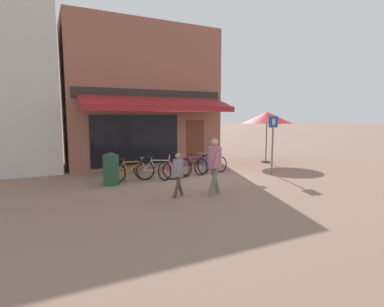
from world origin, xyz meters
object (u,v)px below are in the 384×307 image
at_px(pedestrian_adult, 214,161).
at_px(cafe_parasol, 267,118).
at_px(bicycle_silver, 158,169).
at_px(litter_bin, 111,168).
at_px(bicycle_red, 175,168).
at_px(pedestrian_child, 178,170).
at_px(parking_sign, 273,138).
at_px(bicycle_orange, 131,171).
at_px(bicycle_blue, 211,165).
at_px(bicycle_purple, 195,166).

height_order(pedestrian_adult, cafe_parasol, cafe_parasol).
bearing_deg(bicycle_silver, litter_bin, -155.89).
height_order(bicycle_red, cafe_parasol, cafe_parasol).
height_order(pedestrian_child, litter_bin, pedestrian_child).
height_order(bicycle_silver, parking_sign, parking_sign).
bearing_deg(bicycle_orange, litter_bin, -164.11).
xyz_separation_m(bicycle_red, bicycle_blue, (1.63, 0.11, -0.01)).
xyz_separation_m(bicycle_purple, pedestrian_adult, (-0.74, -2.72, 0.61)).
xyz_separation_m(bicycle_red, pedestrian_child, (-0.95, -2.43, 0.40)).
bearing_deg(bicycle_red, bicycle_blue, -20.94).
height_order(bicycle_red, parking_sign, parking_sign).
xyz_separation_m(bicycle_orange, pedestrian_child, (0.67, -2.58, 0.38)).
bearing_deg(litter_bin, bicycle_blue, 2.96).
bearing_deg(pedestrian_child, bicycle_red, -117.04).
bearing_deg(pedestrian_child, bicycle_silver, -102.21).
height_order(bicycle_orange, bicycle_silver, bicycle_silver).
bearing_deg(bicycle_blue, parking_sign, -38.28).
bearing_deg(bicycle_blue, litter_bin, 172.83).
distance_m(bicycle_red, litter_bin, 2.37).
bearing_deg(pedestrian_child, parking_sign, -169.20).
bearing_deg(cafe_parasol, pedestrian_adult, -143.03).
height_order(bicycle_orange, bicycle_red, bicycle_orange).
xyz_separation_m(bicycle_blue, cafe_parasol, (3.96, 1.35, 1.86)).
bearing_deg(bicycle_orange, bicycle_silver, -15.64).
bearing_deg(bicycle_silver, bicycle_purple, 28.78).
xyz_separation_m(bicycle_silver, pedestrian_child, (-0.27, -2.36, 0.36)).
height_order(pedestrian_child, cafe_parasol, cafe_parasol).
height_order(bicycle_orange, parking_sign, parking_sign).
xyz_separation_m(bicycle_blue, parking_sign, (2.14, -1.14, 1.09)).
relative_size(pedestrian_adult, parking_sign, 0.71).
relative_size(bicycle_blue, pedestrian_child, 1.32).
relative_size(bicycle_orange, bicycle_purple, 1.06).
relative_size(bicycle_orange, cafe_parasol, 0.72).
bearing_deg(litter_bin, bicycle_silver, 0.71).
height_order(bicycle_silver, cafe_parasol, cafe_parasol).
distance_m(bicycle_silver, bicycle_purple, 1.56).
height_order(bicycle_red, pedestrian_child, pedestrian_child).
bearing_deg(bicycle_orange, pedestrian_child, -77.68).
bearing_deg(litter_bin, cafe_parasol, 11.06).
xyz_separation_m(bicycle_silver, bicycle_red, (0.68, 0.07, -0.03)).
bearing_deg(pedestrian_child, bicycle_blue, -141.09).
height_order(pedestrian_adult, parking_sign, parking_sign).
relative_size(bicycle_purple, pedestrian_child, 1.33).
bearing_deg(cafe_parasol, bicycle_red, -165.34).
xyz_separation_m(pedestrian_adult, parking_sign, (3.64, 1.62, 0.45)).
bearing_deg(litter_bin, bicycle_purple, 2.95).
bearing_deg(bicycle_silver, pedestrian_adult, -49.16).
distance_m(bicycle_silver, bicycle_red, 0.69).
bearing_deg(pedestrian_adult, bicycle_blue, -123.50).
relative_size(litter_bin, cafe_parasol, 0.45).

